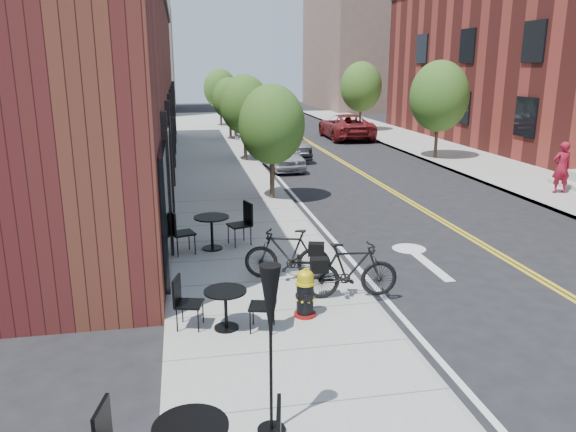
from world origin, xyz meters
TOP-DOWN VIEW (x-y plane):
  - ground at (0.00, 0.00)m, footprint 120.00×120.00m
  - sidewalk_near at (-2.00, 10.00)m, footprint 4.00×70.00m
  - sidewalk_far at (10.00, 10.00)m, footprint 4.00×70.00m
  - building_near at (-6.50, 14.00)m, footprint 5.00×28.00m
  - bg_building_left at (-8.00, 48.00)m, footprint 8.00×14.00m
  - bg_building_right at (16.00, 50.00)m, footprint 10.00×16.00m
  - tree_near_a at (-0.60, 9.00)m, footprint 2.20×2.20m
  - tree_near_b at (-0.60, 17.00)m, footprint 2.30×2.30m
  - tree_near_c at (-0.60, 25.00)m, footprint 2.10×2.10m
  - tree_near_d at (-0.60, 33.00)m, footprint 2.40×2.40m
  - tree_far_b at (8.60, 16.00)m, footprint 2.80×2.80m
  - tree_far_c at (8.60, 28.00)m, footprint 2.80×2.80m
  - fire_hydrant at (-1.50, -0.31)m, footprint 0.48×0.48m
  - bicycle_left at (-1.48, 1.53)m, footprint 1.90×1.00m
  - bicycle_right at (-0.46, 0.35)m, footprint 1.89×0.64m
  - bistro_set_b at (-2.94, -0.55)m, footprint 1.74×0.90m
  - bistro_set_c at (-2.93, 3.85)m, footprint 2.04×1.09m
  - patio_umbrella at (-2.62, -3.48)m, footprint 0.35×0.35m
  - parked_car_a at (0.80, 14.94)m, footprint 1.71×3.80m
  - parked_car_b at (1.35, 17.80)m, footprint 2.10×4.63m
  - parked_car_c at (0.80, 26.57)m, footprint 2.56×5.24m
  - parked_car_far at (6.58, 24.61)m, footprint 2.67×5.62m
  - pedestrian at (9.51, 7.87)m, footprint 0.70×0.49m

SIDE VIEW (x-z plane):
  - ground at x=0.00m, z-range 0.00..0.00m
  - sidewalk_near at x=-2.00m, z-range 0.00..0.12m
  - sidewalk_far at x=10.00m, z-range 0.00..0.12m
  - fire_hydrant at x=-1.50m, z-range 0.10..1.01m
  - bistro_set_b at x=-2.94m, z-range 0.12..1.04m
  - parked_car_a at x=0.80m, z-range 0.00..1.27m
  - bistro_set_c at x=-2.93m, z-range 0.12..1.20m
  - bicycle_left at x=-1.48m, z-range 0.12..1.22m
  - bicycle_right at x=-0.46m, z-range 0.12..1.24m
  - parked_car_c at x=0.80m, z-range 0.00..1.47m
  - parked_car_b at x=1.35m, z-range 0.00..1.47m
  - parked_car_far at x=6.58m, z-range 0.00..1.55m
  - pedestrian at x=9.51m, z-range 0.12..1.94m
  - patio_umbrella at x=-2.62m, z-range 0.60..2.79m
  - tree_near_c at x=-0.60m, z-range 0.69..4.37m
  - tree_near_a at x=-0.60m, z-range 0.70..4.51m
  - tree_near_b at x=-0.60m, z-range 0.72..4.70m
  - tree_near_d at x=-0.60m, z-range 0.73..4.85m
  - tree_far_b at x=8.60m, z-range 0.75..5.37m
  - tree_far_c at x=8.60m, z-range 0.75..5.37m
  - building_near at x=-6.50m, z-range 0.00..7.00m
  - bg_building_left at x=-8.00m, z-range 0.00..10.00m
  - bg_building_right at x=16.00m, z-range 0.00..12.00m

